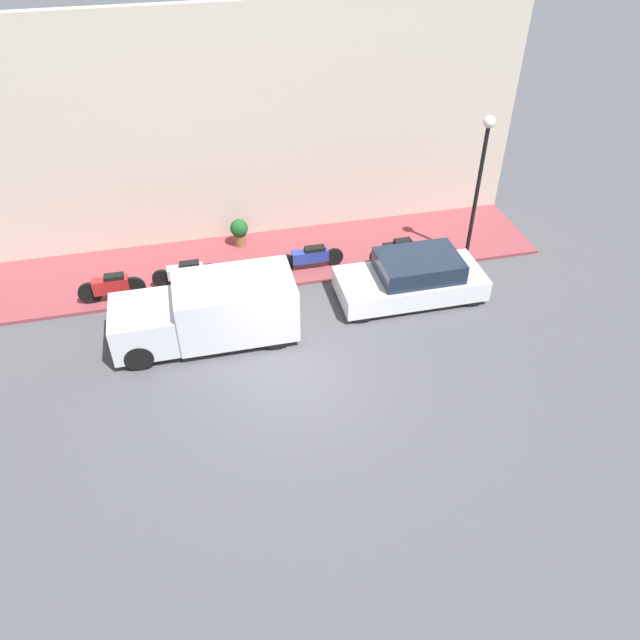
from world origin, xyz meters
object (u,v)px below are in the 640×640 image
Objects in this scene: motorcycle_black at (398,250)px; potted_plant at (239,231)px; scooter_silver at (186,272)px; parked_car at (412,278)px; motorcycle_blue at (310,257)px; streetlamp at (481,167)px; motorcycle_red at (112,287)px; delivery_van at (208,311)px.

motorcycle_black is 5.08m from potted_plant.
motorcycle_black reaches higher than scooter_silver.
scooter_silver is at bearing 72.43° from parked_car.
streetlamp is at bearing -94.81° from motorcycle_blue.
motorcycle_blue is 0.46× the size of streetlamp.
parked_car is 6.59m from scooter_silver.
delivery_van is at bearing -130.83° from motorcycle_red.
streetlamp is (-0.08, -2.26, 2.53)m from motorcycle_black.
streetlamp reaches higher than motorcycle_red.
motorcycle_blue is 2.31× the size of potted_plant.
delivery_van is at bearing -169.86° from scooter_silver.
delivery_van is 2.27× the size of motorcycle_blue.
potted_plant is (4.33, -1.35, -0.27)m from delivery_van.
streetlamp is 4.98× the size of potted_plant.
delivery_van reaches higher than motorcycle_black.
parked_car is 2.13× the size of scooter_silver.
scooter_silver is at bearing -80.50° from motorcycle_red.
delivery_van reaches higher than motorcycle_red.
motorcycle_red is at bearing 89.48° from streetlamp.
parked_car is 4.64× the size of potted_plant.
motorcycle_blue is 5.59m from streetlamp.
motorcycle_red reaches higher than scooter_silver.
parked_car reaches higher than motorcycle_black.
parked_car is 3.75m from streetlamp.
motorcycle_blue is 5.83m from motorcycle_red.
delivery_van is at bearing 162.64° from potted_plant.
parked_car is 2.01× the size of motorcycle_blue.
motorcycle_black is at bearing -97.14° from motorcycle_blue.
motorcycle_black is 6.43m from scooter_silver.
parked_car is at bearing -130.09° from potted_plant.
delivery_van reaches higher than motorcycle_blue.
delivery_van is 5.25× the size of potted_plant.
motorcycle_blue is at bearing -86.86° from motorcycle_red.
streetlamp is at bearing -92.03° from motorcycle_black.
parked_car is at bearing -107.57° from scooter_silver.
motorcycle_blue is 1.11× the size of motorcycle_red.
delivery_van is (-0.56, 5.83, 0.26)m from parked_car.
motorcycle_red is at bearing 89.89° from motorcycle_black.
delivery_van reaches higher than scooter_silver.
parked_car reaches higher than motorcycle_blue.
motorcycle_blue is at bearing 85.19° from streetlamp.
motorcycle_blue is at bearing -90.47° from scooter_silver.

